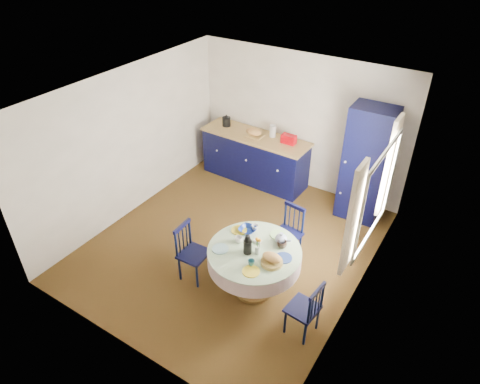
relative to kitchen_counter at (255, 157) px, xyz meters
The scene contains 17 objects.
floor 2.09m from the kitchen_counter, 69.47° to the right, with size 4.50×4.50×0.00m, color black.
ceiling 2.86m from the kitchen_counter, 69.47° to the right, with size 4.50×4.50×0.00m, color white.
wall_back 1.10m from the kitchen_counter, 26.14° to the left, with size 4.00×0.02×2.50m, color white.
wall_left 2.42m from the kitchen_counter, 124.13° to the right, with size 0.02×4.50×2.50m, color white.
wall_right 3.40m from the kitchen_counter, 35.03° to the right, with size 0.02×4.50×2.50m, color white.
window 3.28m from the kitchen_counter, 30.99° to the right, with size 0.10×1.74×1.45m.
kitchen_counter is the anchor object (origin of this frame).
pantry_cabinet 2.17m from the kitchen_counter, ahead, with size 0.71×0.52×1.99m.
dining_table 2.98m from the kitchen_counter, 59.24° to the right, with size 1.24×1.24×1.03m.
chair_left 2.83m from the kitchen_counter, 77.51° to the right, with size 0.39×0.41×0.88m.
chair_far 2.26m from the kitchen_counter, 46.40° to the right, with size 0.43×0.42×0.87m.
chair_right 3.70m from the kitchen_counter, 49.61° to the right, with size 0.40×0.41×0.84m.
mug_a 2.84m from the kitchen_counter, 63.67° to the right, with size 0.11×0.11×0.09m, color silver.
mug_b 3.27m from the kitchen_counter, 60.10° to the right, with size 0.09×0.09×0.08m, color #28626F.
mug_c 2.94m from the kitchen_counter, 52.31° to the right, with size 0.13×0.13×0.10m, color black.
mug_d 2.57m from the kitchen_counter, 59.28° to the right, with size 0.09×0.09×0.09m, color silver.
cobalt_bowl 2.60m from the kitchen_counter, 61.54° to the right, with size 0.24×0.24×0.06m, color navy.
Camera 1 is at (2.90, -4.31, 4.49)m, focal length 32.00 mm.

